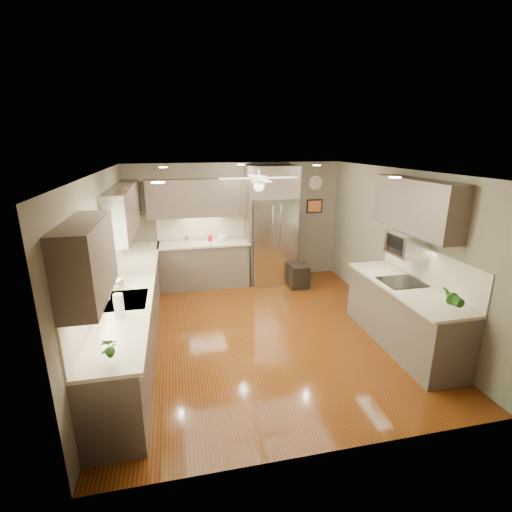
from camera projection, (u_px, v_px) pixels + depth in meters
name	position (u px, v px, depth m)	size (l,w,h in m)	color
floor	(263.00, 331.00, 5.93)	(5.00, 5.00, 0.00)	#451E09
ceiling	(264.00, 171.00, 5.20)	(5.00, 5.00, 0.00)	white
wall_back	(236.00, 223.00, 7.90)	(4.50, 4.50, 0.00)	#675D4E
wall_front	(329.00, 339.00, 3.23)	(4.50, 4.50, 0.00)	#675D4E
wall_left	(104.00, 267.00, 5.10)	(5.00, 5.00, 0.00)	#675D4E
wall_right	(398.00, 248.00, 6.02)	(5.00, 5.00, 0.00)	#675D4E
canister_b	(187.00, 240.00, 7.47)	(0.10, 0.10, 0.15)	silver
canister_c	(201.00, 238.00, 7.56)	(0.11, 0.11, 0.18)	beige
canister_d	(210.00, 238.00, 7.62)	(0.09, 0.09, 0.13)	maroon
soap_bottle	(118.00, 282.00, 5.10)	(0.09, 0.10, 0.21)	white
potted_plant_left	(107.00, 348.00, 3.39)	(0.15, 0.10, 0.29)	#215217
potted_plant_right	(451.00, 297.00, 4.41)	(0.20, 0.16, 0.36)	#215217
bowl	(223.00, 240.00, 7.62)	(0.24, 0.24, 0.06)	beige
left_run	(133.00, 311.00, 5.53)	(0.65, 4.70, 1.45)	brown
back_run	(205.00, 263.00, 7.70)	(1.85, 0.65, 1.45)	brown
uppers	(208.00, 209.00, 5.89)	(4.50, 4.70, 0.95)	brown
window	(97.00, 256.00, 4.56)	(0.05, 1.12, 0.92)	#BFF2B2
sink	(127.00, 302.00, 4.80)	(0.50, 0.70, 0.32)	silver
refrigerator	(272.00, 227.00, 7.74)	(1.06, 0.75, 2.45)	silver
right_run	(403.00, 314.00, 5.43)	(0.70, 2.20, 1.45)	brown
microwave	(407.00, 243.00, 5.39)	(0.43, 0.55, 0.34)	silver
ceiling_fan	(259.00, 181.00, 5.53)	(1.18, 1.18, 0.32)	white
recessed_lights	(255.00, 170.00, 5.56)	(2.84, 3.14, 0.01)	white
wall_clock	(315.00, 183.00, 8.00)	(0.30, 0.03, 0.30)	white
framed_print	(315.00, 206.00, 8.15)	(0.36, 0.03, 0.30)	black
stool	(299.00, 276.00, 7.66)	(0.38, 0.38, 0.46)	black
paper_towel	(119.00, 305.00, 4.31)	(0.11, 0.11, 0.28)	white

